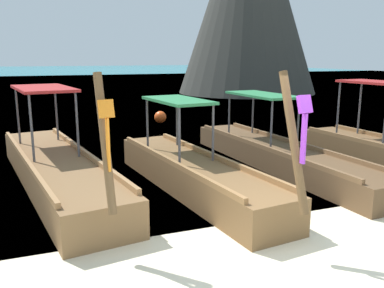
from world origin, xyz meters
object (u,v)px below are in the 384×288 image
object	(u,v)px
longtail_boat_turquoise_ribbon	(279,155)
longtail_boat_orange_ribbon	(56,169)
longtail_boat_violet_ribbon	(193,173)
mooring_buoy_near	(160,117)

from	to	relation	value
longtail_boat_turquoise_ribbon	longtail_boat_orange_ribbon	bearing A→B (deg)	175.18
longtail_boat_orange_ribbon	longtail_boat_violet_ribbon	size ratio (longest dim) A/B	1.17
longtail_boat_violet_ribbon	mooring_buoy_near	distance (m)	8.97
longtail_boat_orange_ribbon	longtail_boat_violet_ribbon	xyz separation A→B (m)	(2.64, -1.36, -0.00)
longtail_boat_violet_ribbon	longtail_boat_turquoise_ribbon	xyz separation A→B (m)	(2.67, 0.92, -0.04)
longtail_boat_orange_ribbon	longtail_boat_turquoise_ribbon	world-z (taller)	longtail_boat_orange_ribbon
longtail_boat_violet_ribbon	longtail_boat_turquoise_ribbon	size ratio (longest dim) A/B	0.85
longtail_boat_orange_ribbon	longtail_boat_turquoise_ribbon	distance (m)	5.33
longtail_boat_violet_ribbon	mooring_buoy_near	xyz separation A→B (m)	(1.90, 8.76, -0.12)
longtail_boat_turquoise_ribbon	mooring_buoy_near	distance (m)	7.88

